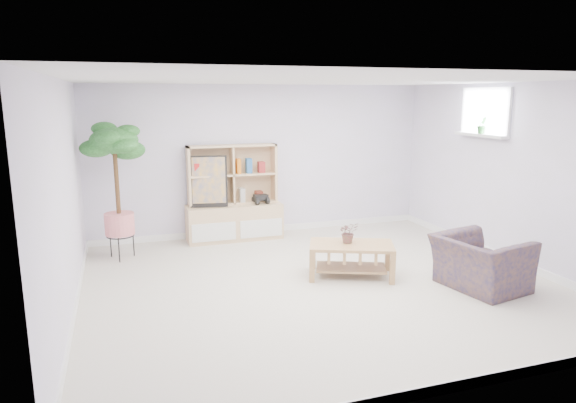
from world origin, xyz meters
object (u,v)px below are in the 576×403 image
object	(u,v)px
floor_tree	(117,192)
armchair	(481,259)
storage_unit	(234,193)
coffee_table	(351,260)

from	to	relation	value
floor_tree	armchair	world-z (taller)	floor_tree
storage_unit	armchair	distance (m)	3.77
coffee_table	armchair	world-z (taller)	armchair
coffee_table	armchair	size ratio (longest dim) A/B	1.08
floor_tree	armchair	distance (m)	4.75
floor_tree	coffee_table	bearing A→B (deg)	-31.31
storage_unit	armchair	world-z (taller)	storage_unit
coffee_table	floor_tree	distance (m)	3.28
floor_tree	armchair	xyz separation A→B (m)	(3.99, -2.50, -0.59)
armchair	floor_tree	bearing A→B (deg)	47.01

